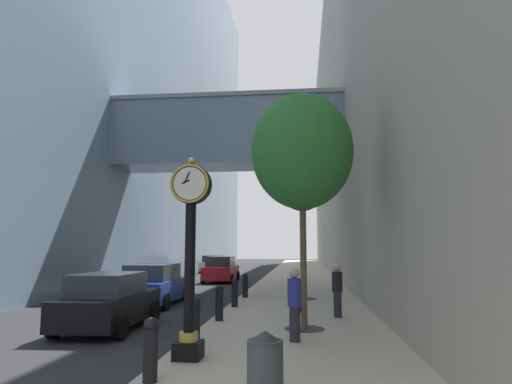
{
  "coord_description": "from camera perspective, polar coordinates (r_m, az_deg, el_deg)",
  "views": [
    {
      "loc": [
        2.9,
        -3.73,
        2.39
      ],
      "look_at": [
        0.79,
        16.36,
        4.88
      ],
      "focal_mm": 31.07,
      "sensor_mm": 36.0,
      "label": 1
    }
  ],
  "objects": [
    {
      "name": "street_tree_near",
      "position": [
        12.85,
        5.94,
        5.15
      ],
      "size": [
        2.92,
        2.92,
        6.65
      ],
      "color": "#333335",
      "rests_on": "sidewalk_right"
    },
    {
      "name": "car_black_trailing",
      "position": [
        13.93,
        -18.41,
        -13.28
      ],
      "size": [
        2.07,
        4.11,
        1.62
      ],
      "color": "black",
      "rests_on": "ground"
    },
    {
      "name": "trash_bin",
      "position": [
        6.77,
        1.19,
        -21.69
      ],
      "size": [
        0.53,
        0.53,
        1.05
      ],
      "color": "#383D42",
      "rests_on": "sidewalk_right"
    },
    {
      "name": "bollard_fourth",
      "position": [
        17.07,
        -2.76,
        -12.71
      ],
      "size": [
        0.26,
        0.26,
        1.06
      ],
      "color": "black",
      "rests_on": "sidewalk_right"
    },
    {
      "name": "ground_plane",
      "position": [
        30.96,
        0.61,
        -11.45
      ],
      "size": [
        110.0,
        110.0,
        0.0
      ],
      "primitive_type": "plane",
      "color": "#262628",
      "rests_on": "ground"
    },
    {
      "name": "car_blue_near",
      "position": [
        19.12,
        -13.03,
        -11.59
      ],
      "size": [
        2.13,
        4.5,
        1.67
      ],
      "color": "navy",
      "rests_on": "ground"
    },
    {
      "name": "pedestrian_walking",
      "position": [
        11.01,
        5.01,
        -13.96
      ],
      "size": [
        0.46,
        0.52,
        1.73
      ],
      "color": "#23232D",
      "rests_on": "sidewalk_right"
    },
    {
      "name": "sidewalk_right",
      "position": [
        33.81,
        5.63,
        -10.92
      ],
      "size": [
        5.27,
        80.0,
        0.14
      ],
      "primitive_type": "cube",
      "color": "#BCB29E",
      "rests_on": "ground"
    },
    {
      "name": "building_block_right",
      "position": [
        36.14,
        16.97,
        11.02
      ],
      "size": [
        9.0,
        80.0,
        26.78
      ],
      "color": "#A89E89",
      "rests_on": "ground"
    },
    {
      "name": "bollard_nearest",
      "position": [
        8.09,
        -13.4,
        -18.92
      ],
      "size": [
        0.26,
        0.26,
        1.06
      ],
      "color": "black",
      "rests_on": "sidewalk_right"
    },
    {
      "name": "street_clock",
      "position": [
        9.34,
        -8.49,
        -6.92
      ],
      "size": [
        0.84,
        0.55,
        4.13
      ],
      "color": "black",
      "rests_on": "sidewalk_right"
    },
    {
      "name": "bollard_third",
      "position": [
        14.03,
        -4.75,
        -13.93
      ],
      "size": [
        0.26,
        0.26,
        1.06
      ],
      "color": "black",
      "rests_on": "sidewalk_right"
    },
    {
      "name": "pedestrian_by_clock",
      "position": [
        14.83,
        10.42,
        -12.18
      ],
      "size": [
        0.39,
        0.39,
        1.68
      ],
      "color": "#23232D",
      "rests_on": "sidewalk_right"
    },
    {
      "name": "car_red_far",
      "position": [
        30.54,
        -4.52,
        -9.92
      ],
      "size": [
        2.12,
        4.35,
        1.73
      ],
      "color": "#AD191E",
      "rests_on": "ground"
    },
    {
      "name": "street_tree_mid_near",
      "position": [
        19.84,
        5.97,
        1.05
      ],
      "size": [
        2.2,
        2.2,
        6.33
      ],
      "color": "#333335",
      "rests_on": "sidewalk_right"
    },
    {
      "name": "bollard_second",
      "position": [
        11.02,
        -7.86,
        -15.8
      ],
      "size": [
        0.26,
        0.26,
        1.06
      ],
      "color": "black",
      "rests_on": "sidewalk_right"
    },
    {
      "name": "bollard_fifth",
      "position": [
        20.13,
        -1.39,
        -11.84
      ],
      "size": [
        0.26,
        0.26,
        1.06
      ],
      "color": "black",
      "rests_on": "sidewalk_right"
    },
    {
      "name": "building_block_left",
      "position": [
        40.86,
        -17.62,
        18.41
      ],
      "size": [
        22.57,
        80.0,
        39.56
      ],
      "color": "#758EA8",
      "rests_on": "ground"
    },
    {
      "name": "car_silver_mid",
      "position": [
        41.65,
        -5.41,
        -9.22
      ],
      "size": [
        2.2,
        4.15,
        1.57
      ],
      "color": "#B7BABF",
      "rests_on": "ground"
    }
  ]
}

